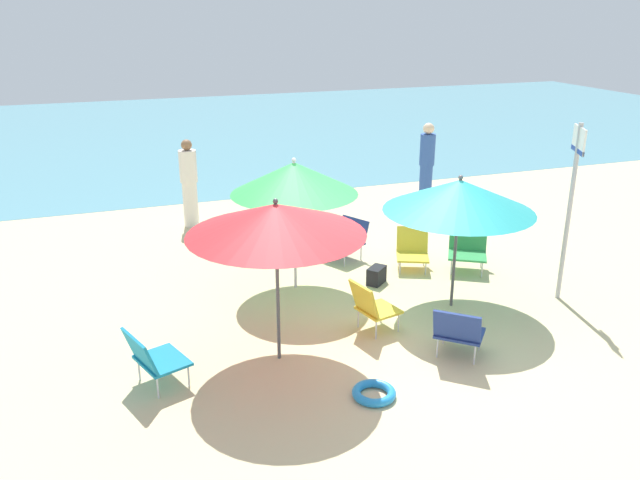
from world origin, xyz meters
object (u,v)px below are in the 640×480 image
at_px(umbrella_red, 276,219).
at_px(beach_chair_e, 372,305).
at_px(beach_bag, 376,275).
at_px(beach_chair_f, 347,238).
at_px(beach_chair_a, 468,246).
at_px(warning_sign, 572,189).
at_px(umbrella_green, 294,178).
at_px(beach_chair_d, 412,249).
at_px(person_a, 189,183).
at_px(swim_ring, 374,393).
at_px(person_b, 427,165).
at_px(beach_chair_c, 152,357).
at_px(beach_chair_b, 458,331).
at_px(umbrella_teal, 459,196).

xyz_separation_m(umbrella_red, beach_chair_e, (1.24, 0.23, -1.30)).
bearing_deg(beach_bag, umbrella_red, -140.75).
bearing_deg(beach_chair_f, beach_chair_a, 119.80).
distance_m(beach_chair_a, warning_sign, 1.90).
height_order(umbrella_green, beach_chair_e, umbrella_green).
bearing_deg(beach_chair_d, person_a, -113.47).
distance_m(beach_chair_a, swim_ring, 3.85).
bearing_deg(umbrella_green, person_b, 38.64).
distance_m(person_a, person_b, 4.55).
bearing_deg(beach_chair_c, umbrella_red, -14.54).
xyz_separation_m(person_a, warning_sign, (4.24, -4.77, 0.75)).
relative_size(beach_chair_b, warning_sign, 0.31).
relative_size(umbrella_red, person_b, 1.16).
xyz_separation_m(umbrella_green, beach_chair_f, (1.11, 0.81, -1.26)).
relative_size(beach_chair_a, person_a, 0.50).
height_order(beach_chair_f, beach_bag, beach_chair_f).
bearing_deg(swim_ring, beach_chair_a, 44.64).
height_order(beach_chair_d, beach_chair_f, beach_chair_f).
distance_m(person_a, warning_sign, 6.42).
bearing_deg(umbrella_green, umbrella_teal, -35.20).
bearing_deg(beach_chair_a, umbrella_green, -62.92).
relative_size(umbrella_teal, beach_chair_b, 2.61).
xyz_separation_m(beach_chair_b, warning_sign, (2.15, 0.96, 1.19)).
xyz_separation_m(beach_chair_a, swim_ring, (-2.73, -2.70, -0.31)).
bearing_deg(beach_bag, beach_chair_e, -116.61).
height_order(umbrella_green, person_a, umbrella_green).
bearing_deg(beach_chair_a, swim_ring, -14.22).
height_order(umbrella_teal, person_a, umbrella_teal).
height_order(umbrella_teal, umbrella_green, umbrella_green).
relative_size(beach_chair_a, person_b, 0.48).
distance_m(umbrella_red, beach_chair_e, 1.81).
distance_m(umbrella_red, beach_chair_d, 3.57).
distance_m(warning_sign, beach_bag, 2.87).
height_order(umbrella_red, warning_sign, warning_sign).
height_order(umbrella_teal, beach_chair_e, umbrella_teal).
bearing_deg(swim_ring, beach_bag, 65.39).
bearing_deg(umbrella_red, beach_chair_d, 36.05).
height_order(person_b, swim_ring, person_b).
xyz_separation_m(beach_chair_d, warning_sign, (1.38, -1.66, 1.24)).
bearing_deg(swim_ring, umbrella_red, 123.10).
bearing_deg(beach_chair_a, beach_chair_d, -81.29).
xyz_separation_m(beach_chair_b, beach_chair_f, (-0.02, 3.30, -0.01)).
distance_m(umbrella_teal, beach_chair_f, 2.48).
relative_size(beach_chair_d, beach_bag, 2.23).
height_order(person_a, beach_bag, person_a).
relative_size(umbrella_red, beach_chair_a, 2.42).
height_order(warning_sign, beach_bag, warning_sign).
height_order(beach_chair_e, beach_chair_f, beach_chair_e).
bearing_deg(beach_bag, umbrella_teal, -57.05).
height_order(beach_chair_b, beach_chair_f, beach_chair_b).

